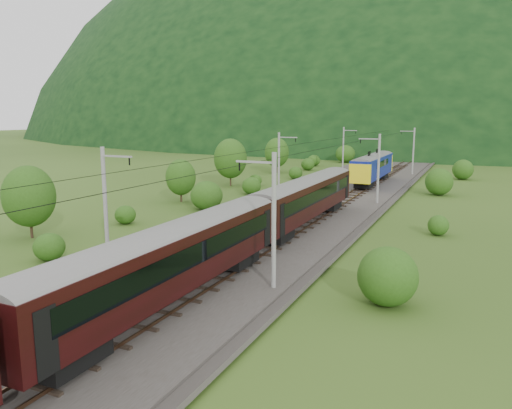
% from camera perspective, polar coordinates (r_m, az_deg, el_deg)
% --- Properties ---
extents(ground, '(600.00, 600.00, 0.00)m').
position_cam_1_polar(ground, '(32.85, -8.17, -8.33)').
color(ground, '#2E4A17').
rests_on(ground, ground).
extents(railbed, '(14.00, 220.00, 0.30)m').
position_cam_1_polar(railbed, '(41.24, -0.71, -4.19)').
color(railbed, '#38332D').
rests_on(railbed, ground).
extents(track_left, '(2.40, 220.00, 0.27)m').
position_cam_1_polar(track_left, '(42.23, -3.67, -3.56)').
color(track_left, '#513522').
rests_on(track_left, railbed).
extents(track_right, '(2.40, 220.00, 0.27)m').
position_cam_1_polar(track_right, '(40.26, 2.39, -4.23)').
color(track_right, '#513522').
rests_on(track_right, railbed).
extents(catenary_left, '(2.54, 192.28, 8.00)m').
position_cam_1_polar(catenary_left, '(62.87, 2.69, 4.78)').
color(catenary_left, gray).
rests_on(catenary_left, railbed).
extents(catenary_right, '(2.54, 192.28, 8.00)m').
position_cam_1_polar(catenary_right, '(59.50, 13.75, 4.19)').
color(catenary_right, gray).
rests_on(catenary_right, railbed).
extents(overhead_wires, '(4.83, 198.00, 0.03)m').
position_cam_1_polar(overhead_wires, '(40.09, -0.74, 5.48)').
color(overhead_wires, black).
rests_on(overhead_wires, ground).
extents(mountain_main, '(504.00, 360.00, 244.00)m').
position_cam_1_polar(mountain_main, '(286.91, 21.03, 7.39)').
color(mountain_main, black).
rests_on(mountain_main, ground).
extents(mountain_ridge, '(336.00, 280.00, 132.00)m').
position_cam_1_polar(mountain_ridge, '(353.93, 1.49, 8.44)').
color(mountain_ridge, black).
rests_on(mountain_ridge, ground).
extents(hazard_post_near, '(0.15, 0.15, 1.41)m').
position_cam_1_polar(hazard_post_near, '(68.56, 9.56, 2.15)').
color(hazard_post_near, red).
rests_on(hazard_post_near, railbed).
extents(hazard_post_far, '(0.14, 0.14, 1.31)m').
position_cam_1_polar(hazard_post_far, '(59.06, 7.89, 0.88)').
color(hazard_post_far, red).
rests_on(hazard_post_far, railbed).
extents(signal, '(0.25, 0.25, 2.29)m').
position_cam_1_polar(signal, '(65.66, 6.22, 2.45)').
color(signal, black).
rests_on(signal, railbed).
extents(vegetation_left, '(13.07, 147.28, 7.04)m').
position_cam_1_polar(vegetation_left, '(56.40, -11.19, 2.37)').
color(vegetation_left, '#2A5216').
rests_on(vegetation_left, ground).
extents(vegetation_right, '(7.55, 104.66, 3.20)m').
position_cam_1_polar(vegetation_right, '(44.67, 18.25, -1.90)').
color(vegetation_right, '#2A5216').
rests_on(vegetation_right, ground).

